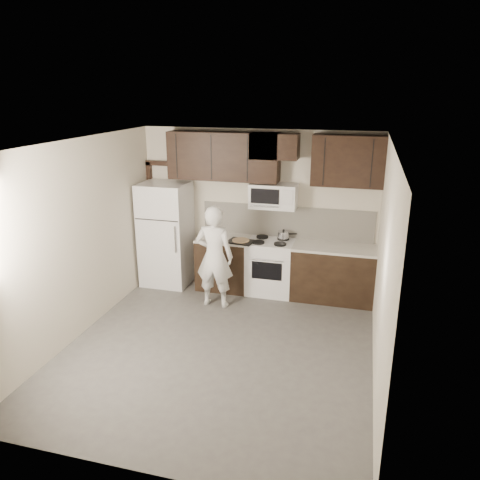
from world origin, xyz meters
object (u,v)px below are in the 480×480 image
at_px(stove, 270,267).
at_px(person, 214,257).
at_px(microwave, 273,196).
at_px(refrigerator, 166,234).

relative_size(stove, person, 0.57).
xyz_separation_m(stove, microwave, (-0.00, 0.12, 1.19)).
distance_m(refrigerator, person, 1.29).
relative_size(microwave, person, 0.46).
height_order(microwave, refrigerator, microwave).
bearing_deg(stove, person, -136.19).
xyz_separation_m(microwave, refrigerator, (-1.85, -0.17, -0.75)).
bearing_deg(refrigerator, stove, 1.51).
xyz_separation_m(refrigerator, person, (1.10, -0.67, -0.08)).
bearing_deg(refrigerator, microwave, 5.15).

